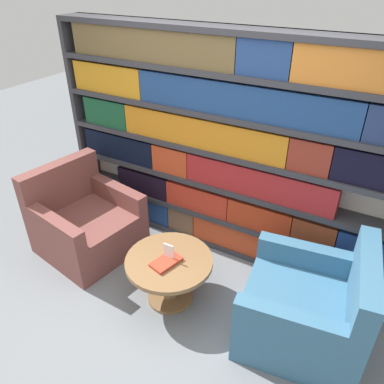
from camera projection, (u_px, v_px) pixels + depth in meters
name	position (u px, v px, depth m)	size (l,w,h in m)	color
ground_plane	(156.00, 318.00, 3.18)	(14.00, 14.00, 0.00)	slate
bookshelf	(219.00, 148.00, 3.53)	(3.47, 0.30, 2.16)	silver
armchair_left	(85.00, 223.00, 3.85)	(1.02, 1.01, 0.88)	brown
armchair_right	(307.00, 310.00, 2.89)	(0.99, 0.98, 0.88)	#386684
coffee_table	(169.00, 271.00, 3.22)	(0.75, 0.75, 0.45)	brown
table_sign	(169.00, 253.00, 3.11)	(0.09, 0.06, 0.16)	black
stray_book	(166.00, 262.00, 3.10)	(0.21, 0.29, 0.03)	#B73823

